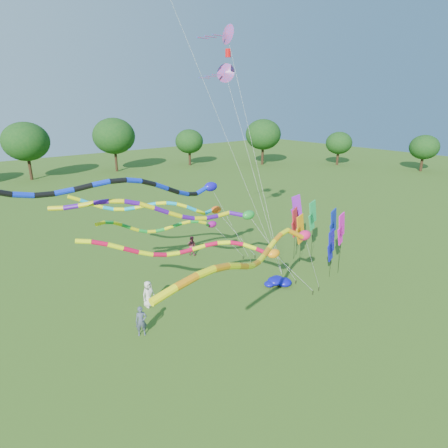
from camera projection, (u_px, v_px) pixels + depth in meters
ground at (302, 312)px, 23.16m from camera, size 160.00×160.00×0.00m
tree_ring at (261, 268)px, 16.94m from camera, size 116.17×116.26×9.28m
tube_kite_red at (207, 250)px, 22.27m from camera, size 13.14×5.42×6.16m
tube_kite_orange at (269, 250)px, 17.23m from camera, size 15.03×5.32×7.97m
tube_kite_purple at (182, 212)px, 22.48m from camera, size 13.99×5.96×7.87m
tube_kite_blue at (152, 188)px, 21.44m from camera, size 16.56×1.59×9.38m
tube_kite_cyan at (168, 207)px, 27.02m from camera, size 12.69×4.70×6.97m
tube_kite_green at (176, 225)px, 26.29m from camera, size 11.47×1.54×5.91m
delta_kite_high_a at (227, 35)px, 23.46m from camera, size 4.77×4.06×17.12m
delta_kite_high_c at (225, 73)px, 25.38m from camera, size 4.01×5.34×15.07m
banner_pole_violet at (296, 210)px, 30.47m from camera, size 1.15×0.32×5.28m
banner_pole_orange at (300, 229)px, 29.28m from camera, size 1.16×0.22×4.13m
banner_pole_red at (295, 223)px, 29.76m from camera, size 1.13×0.41×4.49m
banner_pole_blue_b at (333, 225)px, 27.85m from camera, size 1.15×0.34×4.93m
banner_pole_blue_a at (331, 246)px, 26.83m from camera, size 1.15×0.34×3.82m
banner_pole_magenta_a at (341, 229)px, 27.12m from camera, size 1.16×0.29×4.86m
banner_pole_green at (312, 216)px, 29.49m from camera, size 1.16×0.22×5.09m
blue_nylon_heap at (279, 282)px, 26.53m from camera, size 1.86×1.51×0.57m
person_a at (148, 294)px, 23.59m from camera, size 0.92×0.66×1.74m
person_b at (141, 321)px, 20.67m from camera, size 0.75×0.65×1.74m
person_c at (192, 246)px, 31.54m from camera, size 0.96×1.02×1.66m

